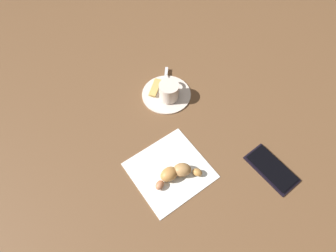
% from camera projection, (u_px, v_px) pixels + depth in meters
% --- Properties ---
extents(ground_plane, '(1.80, 1.80, 0.00)m').
position_uv_depth(ground_plane, '(176.00, 132.00, 0.79)').
color(ground_plane, brown).
extents(saucer, '(0.15, 0.15, 0.01)m').
position_uv_depth(saucer, '(166.00, 94.00, 0.85)').
color(saucer, beige).
rests_on(saucer, ground).
extents(espresso_cup, '(0.08, 0.06, 0.05)m').
position_uv_depth(espresso_cup, '(169.00, 90.00, 0.82)').
color(espresso_cup, beige).
rests_on(espresso_cup, saucer).
extents(teaspoon, '(0.13, 0.07, 0.01)m').
position_uv_depth(teaspoon, '(165.00, 89.00, 0.85)').
color(teaspoon, silver).
rests_on(teaspoon, saucer).
extents(sugar_packet, '(0.07, 0.06, 0.01)m').
position_uv_depth(sugar_packet, '(156.00, 87.00, 0.86)').
color(sugar_packet, tan).
rests_on(sugar_packet, saucer).
extents(napkin, '(0.21, 0.22, 0.00)m').
position_uv_depth(napkin, '(170.00, 170.00, 0.72)').
color(napkin, white).
rests_on(napkin, ground).
extents(croissant, '(0.06, 0.13, 0.03)m').
position_uv_depth(croissant, '(176.00, 173.00, 0.70)').
color(croissant, '#B88140').
rests_on(croissant, napkin).
extents(cell_phone, '(0.15, 0.10, 0.01)m').
position_uv_depth(cell_phone, '(272.00, 169.00, 0.72)').
color(cell_phone, black).
rests_on(cell_phone, ground).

